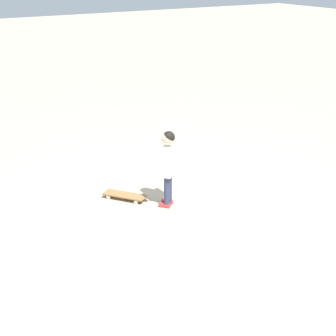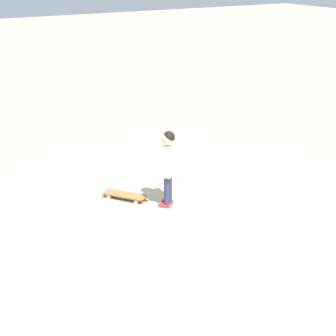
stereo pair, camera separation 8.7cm
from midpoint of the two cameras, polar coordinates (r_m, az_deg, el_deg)
name	(u,v)px [view 2 (the right image)]	position (r m, az deg, el deg)	size (l,w,h in m)	color
ground_plane	(173,207)	(6.93, 0.89, -4.37)	(50.00, 50.00, 0.00)	tan
child_person	(168,160)	(6.71, 0.36, 0.84)	(0.40, 0.27, 1.06)	#2D3351
skateboard	(125,195)	(7.15, -4.49, -3.02)	(0.52, 0.60, 0.07)	olive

